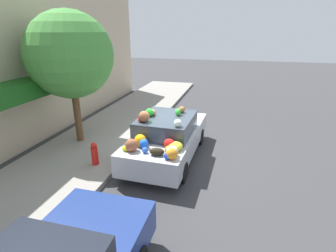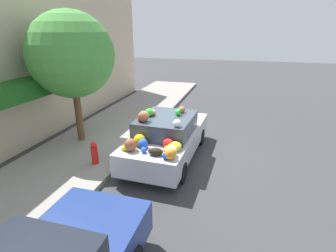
{
  "view_description": "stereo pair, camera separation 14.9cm",
  "coord_description": "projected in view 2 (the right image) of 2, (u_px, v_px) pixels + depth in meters",
  "views": [
    {
      "loc": [
        -7.5,
        -2.09,
        3.94
      ],
      "look_at": [
        0.0,
        -0.11,
        1.08
      ],
      "focal_mm": 28.0,
      "sensor_mm": 36.0,
      "label": 1
    },
    {
      "loc": [
        -7.46,
        -2.23,
        3.94
      ],
      "look_at": [
        0.0,
        -0.11,
        1.08
      ],
      "focal_mm": 28.0,
      "sensor_mm": 36.0,
      "label": 2
    }
  ],
  "objects": [
    {
      "name": "art_car",
      "position": [
        167.0,
        137.0,
        8.3
      ],
      "size": [
        4.32,
        1.92,
        1.76
      ],
      "rotation": [
        0.0,
        0.0,
        -0.03
      ],
      "color": "#B7BABF",
      "rests_on": "ground"
    },
    {
      "name": "sidewalk_curb",
      "position": [
        92.0,
        145.0,
        9.34
      ],
      "size": [
        24.0,
        3.2,
        0.15
      ],
      "color": "gray",
      "rests_on": "ground"
    },
    {
      "name": "fire_hydrant",
      "position": [
        94.0,
        153.0,
        7.78
      ],
      "size": [
        0.2,
        0.2,
        0.7
      ],
      "color": "red",
      "rests_on": "sidewalk_curb"
    },
    {
      "name": "street_tree",
      "position": [
        71.0,
        55.0,
        8.59
      ],
      "size": [
        2.83,
        2.83,
        4.43
      ],
      "color": "brown",
      "rests_on": "sidewalk_curb"
    },
    {
      "name": "ground_plane",
      "position": [
        165.0,
        156.0,
        8.67
      ],
      "size": [
        60.0,
        60.0,
        0.0
      ],
      "primitive_type": "plane",
      "color": "#38383A"
    },
    {
      "name": "building_facade",
      "position": [
        26.0,
        65.0,
        8.91
      ],
      "size": [
        18.0,
        1.2,
        5.64
      ],
      "color": "#C6B293",
      "rests_on": "ground"
    }
  ]
}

